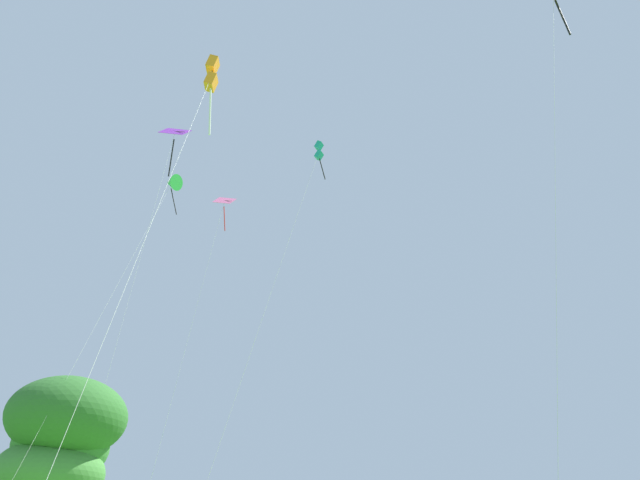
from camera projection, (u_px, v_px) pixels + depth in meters
name	position (u px, v px, depth m)	size (l,w,h in m)	color
kite_green_small	(172.00, 183.00, 42.50)	(1.33, 11.44, 24.24)	green
kite_orange_box	(211.00, 77.00, 27.62)	(3.02, 9.82, 20.97)	orange
kite_pink_low	(221.00, 217.00, 44.44)	(1.93, 5.36, 24.42)	pink
kite_purple_streamer	(172.00, 147.00, 46.30)	(2.18, 7.59, 30.07)	purple
kite_yellow_diamond	(556.00, 6.00, 28.13)	(4.13, 7.99, 25.14)	yellow
kite_teal_box	(317.00, 156.00, 34.01)	(2.69, 7.57, 21.40)	teal
tree_right_cluster	(60.00, 442.00, 31.46)	(6.22, 5.81, 9.54)	brown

